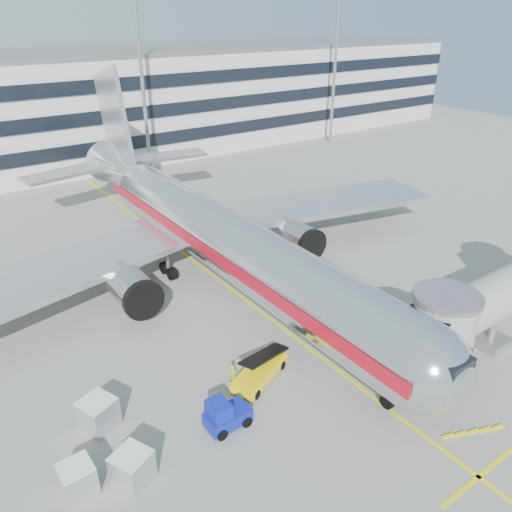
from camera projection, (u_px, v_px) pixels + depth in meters
ground at (299, 341)px, 35.18m from camera, size 180.00×180.00×0.00m
lead_in_line at (224, 284)px, 42.49m from camera, size 0.25×70.00×0.01m
stop_bar at (479, 477)px, 24.95m from camera, size 6.00×0.25×0.01m
main_jet at (212, 232)px, 41.87m from camera, size 50.95×48.70×16.06m
terminal at (51, 108)px, 74.07m from camera, size 150.00×24.25×15.60m
light_mast_centre at (140, 63)px, 63.42m from camera, size 2.40×1.20×25.45m
light_mast_east at (336, 51)px, 81.05m from camera, size 2.40×1.20×25.45m
belt_loader at (260, 371)px, 31.30m from camera, size 4.68×3.23×2.22m
baggage_tug at (225, 415)px, 27.62m from camera, size 2.54×1.63×1.90m
cargo_container_left at (132, 468)px, 24.39m from camera, size 2.20×2.20×1.77m
cargo_container_right at (98, 414)px, 27.60m from camera, size 2.24×2.24×1.83m
cargo_container_front at (77, 479)px, 23.89m from camera, size 1.59×1.59×1.63m
ramp_worker at (233, 376)px, 30.59m from camera, size 0.71×0.68×1.63m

